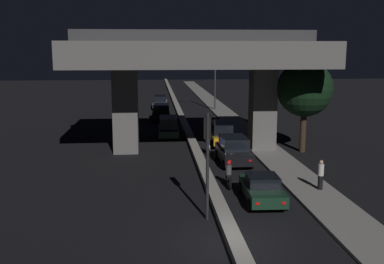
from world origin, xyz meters
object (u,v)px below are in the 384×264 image
object	(u,v)px
car_black_second_oncoming	(161,112)
traffic_light_left_of_median	(207,147)
car_dark_green_lead_oncoming	(168,127)
motorcycle_black_filtering_near	(229,176)
street_lamp	(213,74)
motorcycle_white_filtering_mid	(208,145)
car_taxi_yellow_third	(221,133)
car_silver_third_oncoming	(160,102)
pedestrian_on_sidewalk	(321,175)
car_black_second	(234,150)
car_dark_green_lead	(262,188)

from	to	relation	value
car_black_second_oncoming	traffic_light_left_of_median	bearing A→B (deg)	3.85
car_dark_green_lead_oncoming	motorcycle_black_filtering_near	distance (m)	14.60
street_lamp	motorcycle_white_filtering_mid	size ratio (longest dim) A/B	4.13
car_taxi_yellow_third	car_silver_third_oncoming	size ratio (longest dim) A/B	0.97
car_taxi_yellow_third	motorcycle_white_filtering_mid	xyz separation A→B (m)	(-1.45, -3.20, -0.32)
motorcycle_white_filtering_mid	motorcycle_black_filtering_near	bearing A→B (deg)	-178.25
car_silver_third_oncoming	pedestrian_on_sidewalk	world-z (taller)	pedestrian_on_sidewalk
car_black_second	car_taxi_yellow_third	bearing A→B (deg)	-1.74
car_black_second	pedestrian_on_sidewalk	xyz separation A→B (m)	(3.50, -6.32, 0.01)
car_dark_green_lead	motorcycle_black_filtering_near	world-z (taller)	motorcycle_black_filtering_near
car_taxi_yellow_third	car_black_second_oncoming	xyz separation A→B (m)	(-4.53, 12.83, -0.01)
car_dark_green_lead	pedestrian_on_sidewalk	distance (m)	3.66
car_dark_green_lead_oncoming	car_silver_third_oncoming	xyz separation A→B (m)	(-0.39, 19.69, -0.06)
car_taxi_yellow_third	motorcycle_black_filtering_near	bearing A→B (deg)	174.84
street_lamp	car_silver_third_oncoming	distance (m)	7.75
car_silver_third_oncoming	pedestrian_on_sidewalk	distance (m)	36.29
car_dark_green_lead	motorcycle_white_filtering_mid	size ratio (longest dim) A/B	2.25
car_dark_green_lead_oncoming	pedestrian_on_sidewalk	world-z (taller)	car_dark_green_lead_oncoming
street_lamp	car_silver_third_oncoming	world-z (taller)	street_lamp
car_black_second	car_silver_third_oncoming	world-z (taller)	car_black_second
car_silver_third_oncoming	car_taxi_yellow_third	bearing A→B (deg)	13.60
street_lamp	car_black_second_oncoming	xyz separation A→B (m)	(-6.54, -7.69, -3.54)
car_black_second_oncoming	pedestrian_on_sidewalk	bearing A→B (deg)	18.13
car_taxi_yellow_third	car_dark_green_lead_oncoming	bearing A→B (deg)	53.56
traffic_light_left_of_median	car_black_second	world-z (taller)	traffic_light_left_of_median
car_taxi_yellow_third	traffic_light_left_of_median	bearing A→B (deg)	170.50
car_taxi_yellow_third	car_black_second_oncoming	world-z (taller)	car_black_second_oncoming
traffic_light_left_of_median	motorcycle_white_filtering_mid	xyz separation A→B (m)	(1.55, 12.68, -2.64)
traffic_light_left_of_median	car_black_second_oncoming	bearing A→B (deg)	93.06
motorcycle_black_filtering_near	car_silver_third_oncoming	bearing A→B (deg)	8.50
car_taxi_yellow_third	pedestrian_on_sidewalk	size ratio (longest dim) A/B	2.94
car_dark_green_lead	car_dark_green_lead_oncoming	distance (m)	17.47
car_black_second	motorcycle_white_filtering_mid	bearing A→B (deg)	22.88
car_black_second_oncoming	motorcycle_white_filtering_mid	bearing A→B (deg)	11.69
car_black_second	car_dark_green_lead_oncoming	bearing A→B (deg)	22.10
car_black_second	motorcycle_black_filtering_near	size ratio (longest dim) A/B	2.19
street_lamp	car_black_second_oncoming	size ratio (longest dim) A/B	1.78
traffic_light_left_of_median	street_lamp	size ratio (longest dim) A/B	0.63
traffic_light_left_of_median	car_black_second_oncoming	size ratio (longest dim) A/B	1.13
car_dark_green_lead	car_black_second	distance (m)	7.58
car_dark_green_lead_oncoming	car_silver_third_oncoming	size ratio (longest dim) A/B	0.88
car_dark_green_lead	car_black_second	world-z (taller)	car_black_second
street_lamp	pedestrian_on_sidewalk	xyz separation A→B (m)	(1.39, -33.11, -3.53)
traffic_light_left_of_median	car_taxi_yellow_third	size ratio (longest dim) A/B	1.02
motorcycle_white_filtering_mid	pedestrian_on_sidewalk	size ratio (longest dim) A/B	1.15
traffic_light_left_of_median	motorcycle_black_filtering_near	xyz separation A→B (m)	(1.75, 4.70, -2.64)
car_dark_green_lead_oncoming	car_silver_third_oncoming	bearing A→B (deg)	-178.09
car_black_second_oncoming	pedestrian_on_sidewalk	distance (m)	26.63
traffic_light_left_of_median	pedestrian_on_sidewalk	bearing A→B (deg)	27.21
car_black_second_oncoming	motorcycle_black_filtering_near	xyz separation A→B (m)	(3.29, -24.01, -0.32)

